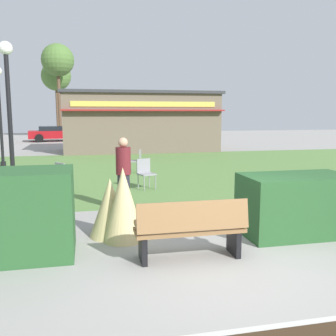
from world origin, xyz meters
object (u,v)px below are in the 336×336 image
object	(u,v)px
park_bench	(191,229)
cafe_chair_west	(145,171)
cafe_chair_east	(137,159)
lamppost_mid	(9,100)
person_strolling	(123,174)
parked_car_center_slot	(126,132)
parked_car_east_slot	(178,132)
food_kiosk	(140,121)
tree_right_bg	(58,61)
tree_left_bg	(56,76)
cafe_chair_center	(57,176)
parked_car_west_slot	(56,133)

from	to	relation	value
park_bench	cafe_chair_west	distance (m)	5.55
park_bench	cafe_chair_east	xyz separation A→B (m)	(0.34, 8.51, 0.05)
lamppost_mid	cafe_chair_west	xyz separation A→B (m)	(3.69, -0.07, -2.06)
person_strolling	parked_car_center_slot	bearing A→B (deg)	113.55
parked_car_center_slot	parked_car_east_slot	xyz separation A→B (m)	(4.49, -0.00, 0.00)
food_kiosk	tree_right_bg	bearing A→B (deg)	113.58
cafe_chair_east	parked_car_center_slot	xyz separation A→B (m)	(1.40, 17.39, 0.12)
park_bench	tree_left_bg	world-z (taller)	tree_left_bg
cafe_chair_west	cafe_chair_east	bearing A→B (deg)	86.75
cafe_chair_west	cafe_chair_east	xyz separation A→B (m)	(0.17, 2.97, 0.00)
cafe_chair_west	tree_left_bg	bearing A→B (deg)	98.94
person_strolling	cafe_chair_east	bearing A→B (deg)	108.67
person_strolling	cafe_chair_center	bearing A→B (deg)	158.54
parked_car_east_slot	parked_car_west_slot	bearing A→B (deg)	-179.98
lamppost_mid	parked_car_center_slot	world-z (taller)	lamppost_mid
lamppost_mid	cafe_chair_east	world-z (taller)	lamppost_mid
parked_car_center_slot	tree_right_bg	bearing A→B (deg)	147.30
food_kiosk	tree_left_bg	size ratio (longest dim) A/B	1.27
parked_car_west_slot	parked_car_east_slot	size ratio (longest dim) A/B	1.03
cafe_chair_east	tree_right_bg	xyz separation A→B (m)	(-4.04, 20.88, 6.16)
lamppost_mid	tree_left_bg	world-z (taller)	tree_left_bg
tree_right_bg	parked_car_west_slot	bearing A→B (deg)	-92.61
food_kiosk	park_bench	bearing A→B (deg)	-95.62
lamppost_mid	parked_car_west_slot	distance (m)	20.37
cafe_chair_west	tree_left_bg	size ratio (longest dim) A/B	0.12
lamppost_mid	food_kiosk	distance (m)	12.60
person_strolling	tree_right_bg	xyz separation A→B (m)	(-3.00, 26.25, 5.83)
park_bench	cafe_chair_east	world-z (taller)	park_bench
parked_car_center_slot	tree_left_bg	distance (m)	10.40
lamppost_mid	park_bench	bearing A→B (deg)	-57.90
cafe_chair_west	tree_right_bg	distance (m)	24.93
food_kiosk	parked_car_east_slot	size ratio (longest dim) A/B	2.15
lamppost_mid	tree_right_bg	size ratio (longest dim) A/B	0.50
person_strolling	food_kiosk	bearing A→B (deg)	109.95
cafe_chair_west	parked_car_west_slot	bearing A→B (deg)	101.20
lamppost_mid	cafe_chair_center	distance (m)	2.43
tree_left_bg	parked_car_center_slot	bearing A→B (deg)	-49.84
food_kiosk	parked_car_center_slot	size ratio (longest dim) A/B	2.15
cafe_chair_center	person_strolling	distance (m)	2.60
cafe_chair_center	parked_car_center_slot	distance (m)	21.14
lamppost_mid	cafe_chair_west	world-z (taller)	lamppost_mid
cafe_chair_west	parked_car_west_slot	distance (m)	20.74
parked_car_east_slot	tree_left_bg	distance (m)	13.45
parked_car_center_slot	parked_car_east_slot	world-z (taller)	same
tree_left_bg	cafe_chair_west	bearing A→B (deg)	-81.06
cafe_chair_west	parked_car_center_slot	distance (m)	20.41
person_strolling	tree_right_bg	distance (m)	27.05
parked_car_west_slot	parked_car_center_slot	distance (m)	5.60
cafe_chair_east	parked_car_east_slot	size ratio (longest dim) A/B	0.21
cafe_chair_west	tree_right_bg	xyz separation A→B (m)	(-3.87, 23.84, 6.16)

